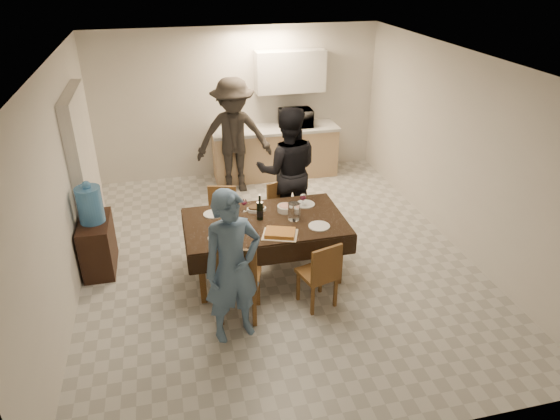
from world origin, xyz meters
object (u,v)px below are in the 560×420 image
Objects in this scene: dining_table at (265,223)px; water_jug at (90,205)px; person_near at (233,268)px; console at (98,245)px; microwave at (296,118)px; savoury_tart at (280,233)px; person_far at (288,171)px; wine_bottle at (260,207)px; water_pitcher at (294,211)px; person_kitchen at (234,136)px.

water_jug is (-2.06, 0.60, 0.20)m from dining_table.
console is at bearing 117.90° from person_near.
dining_table is at bearing 47.65° from person_near.
savoury_tart is at bearing 72.17° from microwave.
person_near is 0.92× the size of person_far.
water_pitcher is (0.40, -0.10, -0.05)m from wine_bottle.
console is at bearing 0.00° from water_jug.
console is (-2.06, 0.60, -0.38)m from dining_table.
dining_table is 0.38m from water_pitcher.
person_kitchen is (2.08, 1.98, 0.62)m from console.
wine_bottle is at bearing 109.23° from savoury_tart.
person_far is at bearing 79.70° from water_pitcher.
microwave is at bearing 36.69° from console.
wine_bottle is 0.17× the size of person_kitchen.
water_jug is 4.07m from microwave.
person_far is at bearing -70.70° from person_kitchen.
water_pitcher is 0.13× the size of person_near.
dining_table is at bearing -16.11° from water_jug.
water_pitcher is 0.12× the size of person_far.
microwave reaches higher than dining_table.
dining_table is 2.60× the size of console.
water_pitcher is 0.54× the size of savoury_tart.
water_pitcher is (2.41, -0.65, 0.52)m from console.
person_near is at bearing -98.88° from person_kitchen.
wine_bottle is (2.01, -0.55, 0.00)m from water_jug.
person_far reaches higher than person_near.
savoury_tart is 0.72× the size of microwave.
console is 2.16m from wine_bottle.
dining_table is 2.59m from person_kitchen.
dining_table is 0.40m from savoury_tart.
person_far reaches higher than savoury_tart.
microwave is (1.19, 3.02, 0.34)m from dining_table.
microwave is at bearing -96.90° from person_far.
water_jug is 0.25× the size of person_far.
microwave is 2.08m from person_far.
dining_table is 3.48× the size of microwave.
water_pitcher is at bearing -14.04° from wine_bottle.
person_near is (-0.65, -0.67, 0.06)m from savoury_tart.
console is 0.44× the size of person_near.
dining_table is 1.01× the size of person_kitchen.
person_near is (-0.55, -1.05, 0.12)m from dining_table.
person_far is at bearing 9.86° from water_jug.
microwave is at bearing 74.63° from water_pitcher.
wine_bottle is 0.81× the size of savoury_tart.
console is at bearing 21.04° from person_far.
person_kitchen reaches higher than person_far.
person_kitchen is (2.08, 1.98, 0.04)m from water_jug.
person_near reaches higher than dining_table.
water_pitcher is 0.11× the size of person_kitchen.
water_pitcher is 0.39× the size of microwave.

